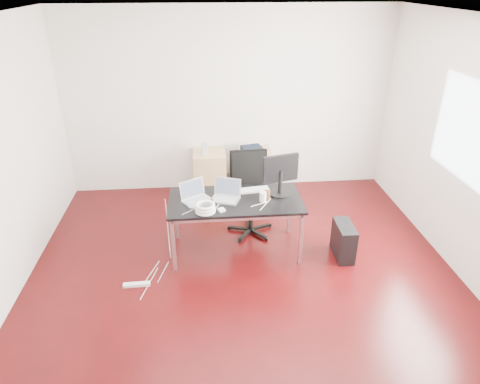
{
  "coord_description": "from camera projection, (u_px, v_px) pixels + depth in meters",
  "views": [
    {
      "loc": [
        -0.41,
        -3.93,
        3.14
      ],
      "look_at": [
        0.0,
        0.55,
        0.85
      ],
      "focal_mm": 32.0,
      "sensor_mm": 36.0,
      "label": 1
    }
  ],
  "objects": [
    {
      "name": "room_shell",
      "position": [
        248.0,
        167.0,
        4.32
      ],
      "size": [
        5.0,
        5.0,
        5.0
      ],
      "color": "#320507",
      "rests_on": "ground"
    },
    {
      "name": "desk",
      "position": [
        235.0,
        203.0,
        5.16
      ],
      "size": [
        1.6,
        0.8,
        0.73
      ],
      "color": "black",
      "rests_on": "ground"
    },
    {
      "name": "office_chair",
      "position": [
        250.0,
        189.0,
        5.66
      ],
      "size": [
        0.5,
        0.51,
        1.08
      ],
      "rotation": [
        0.0,
        0.0,
        0.03
      ],
      "color": "black",
      "rests_on": "ground"
    },
    {
      "name": "filing_cabinet_left",
      "position": [
        210.0,
        173.0,
        6.74
      ],
      "size": [
        0.5,
        0.5,
        0.7
      ],
      "primitive_type": "cube",
      "color": "tan",
      "rests_on": "ground"
    },
    {
      "name": "filing_cabinet_right",
      "position": [
        255.0,
        171.0,
        6.8
      ],
      "size": [
        0.5,
        0.5,
        0.7
      ],
      "primitive_type": "cube",
      "color": "tan",
      "rests_on": "ground"
    },
    {
      "name": "pc_tower",
      "position": [
        344.0,
        241.0,
        5.26
      ],
      "size": [
        0.21,
        0.45,
        0.44
      ],
      "primitive_type": "cube",
      "rotation": [
        0.0,
        0.0,
        -0.02
      ],
      "color": "black",
      "rests_on": "ground"
    },
    {
      "name": "wastebasket",
      "position": [
        228.0,
        184.0,
        6.87
      ],
      "size": [
        0.31,
        0.31,
        0.28
      ],
      "primitive_type": "cylinder",
      "rotation": [
        0.0,
        0.0,
        0.35
      ],
      "color": "black",
      "rests_on": "ground"
    },
    {
      "name": "power_strip",
      "position": [
        137.0,
        284.0,
        4.83
      ],
      "size": [
        0.3,
        0.07,
        0.04
      ],
      "primitive_type": "cube",
      "rotation": [
        0.0,
        0.0,
        0.03
      ],
      "color": "white",
      "rests_on": "ground"
    },
    {
      "name": "laptop_left",
      "position": [
        195.0,
        196.0,
        5.1
      ],
      "size": [
        0.41,
        0.39,
        0.23
      ],
      "rotation": [
        0.0,
        0.0,
        0.57
      ],
      "color": "silver",
      "rests_on": "desk"
    },
    {
      "name": "laptop_right",
      "position": [
        226.0,
        194.0,
        5.13
      ],
      "size": [
        0.4,
        0.35,
        0.23
      ],
      "rotation": [
        0.0,
        0.0,
        -0.36
      ],
      "color": "silver",
      "rests_on": "desk"
    },
    {
      "name": "monitor",
      "position": [
        280.0,
        173.0,
        5.15
      ],
      "size": [
        0.45,
        0.26,
        0.51
      ],
      "rotation": [
        0.0,
        0.0,
        0.26
      ],
      "color": "black",
      "rests_on": "desk"
    },
    {
      "name": "keyboard",
      "position": [
        252.0,
        190.0,
        5.34
      ],
      "size": [
        0.45,
        0.19,
        0.02
      ],
      "primitive_type": "cube",
      "rotation": [
        0.0,
        0.0,
        0.13
      ],
      "color": "white",
      "rests_on": "desk"
    },
    {
      "name": "cup_white",
      "position": [
        263.0,
        197.0,
        5.07
      ],
      "size": [
        0.1,
        0.1,
        0.12
      ],
      "primitive_type": "cylinder",
      "rotation": [
        0.0,
        0.0,
        -0.34
      ],
      "color": "white",
      "rests_on": "desk"
    },
    {
      "name": "cup_brown",
      "position": [
        267.0,
        195.0,
        5.15
      ],
      "size": [
        0.1,
        0.1,
        0.1
      ],
      "primitive_type": "cylinder",
      "rotation": [
        0.0,
        0.0,
        -0.41
      ],
      "color": "brown",
      "rests_on": "desk"
    },
    {
      "name": "cable_coil",
      "position": [
        205.0,
        208.0,
        4.84
      ],
      "size": [
        0.24,
        0.24,
        0.11
      ],
      "rotation": [
        0.0,
        0.0,
        -0.31
      ],
      "color": "white",
      "rests_on": "desk"
    },
    {
      "name": "power_adapter",
      "position": [
        222.0,
        210.0,
        4.88
      ],
      "size": [
        0.09,
        0.09,
        0.03
      ],
      "primitive_type": "cube",
      "rotation": [
        0.0,
        0.0,
        0.42
      ],
      "color": "white",
      "rests_on": "desk"
    },
    {
      "name": "speaker",
      "position": [
        205.0,
        149.0,
        6.48
      ],
      "size": [
        0.1,
        0.09,
        0.18
      ],
      "primitive_type": "cube",
      "rotation": [
        0.0,
        0.0,
        0.13
      ],
      "color": "#9E9E9E",
      "rests_on": "filing_cabinet_left"
    },
    {
      "name": "navy_garment",
      "position": [
        252.0,
        149.0,
        6.58
      ],
      "size": [
        0.35,
        0.3,
        0.09
      ],
      "primitive_type": "cube",
      "rotation": [
        0.0,
        0.0,
        0.22
      ],
      "color": "black",
      "rests_on": "filing_cabinet_right"
    }
  ]
}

